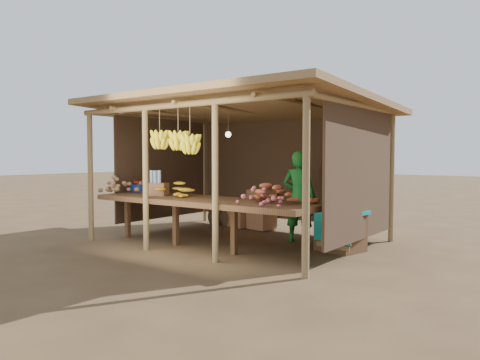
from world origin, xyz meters
The scene contains 13 objects.
ground centered at (0.00, 0.00, 0.00)m, with size 60.00×60.00×0.00m, color brown.
stall_structure centered at (-0.01, 0.08, 1.93)m, with size 4.70×3.50×2.43m.
counter centered at (0.00, -0.95, 0.74)m, with size 3.90×1.05×0.80m.
potato_heap centered at (-1.78, -1.03, 0.98)m, with size 0.91×0.54×0.36m, color #93704C, non-canonical shape.
sweet_potato_heap centered at (1.34, -0.88, 0.98)m, with size 0.86×0.51×0.35m, color #BC5930, non-canonical shape.
onion_heap centered at (1.28, -1.24, 0.98)m, with size 0.70×0.42×0.35m, color #B4575C, non-canonical shape.
banana_pile centered at (-0.67, -0.89, 0.97)m, with size 0.62×0.37×0.35m, color yellow, non-canonical shape.
tomato_basin centered at (-1.90, -0.56, 0.88)m, with size 0.39×0.39×0.20m.
bottle_box centered at (-1.02, -0.96, 0.96)m, with size 0.41×0.38×0.42m.
vendor centered at (0.89, 0.46, 0.78)m, with size 0.57×0.37×1.55m, color #187027.
tarp_crate centered at (1.75, 0.24, 0.34)m, with size 0.81×0.74×0.82m.
carton_stack centered at (-0.54, 1.20, 0.34)m, with size 1.09×0.48×0.78m.
burlap_sacks centered at (-1.35, 1.20, 0.22)m, with size 0.72×0.37×0.51m.
Camera 1 is at (4.79, -6.39, 1.47)m, focal length 35.00 mm.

